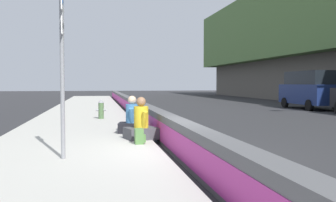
% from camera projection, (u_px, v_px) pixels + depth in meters
% --- Properties ---
extents(ground_plane, '(160.00, 160.00, 0.00)m').
position_uv_depth(ground_plane, '(181.00, 156.00, 9.15)').
color(ground_plane, '#2B2B2D').
rests_on(ground_plane, ground).
extents(sidewalk_strip, '(80.00, 4.40, 0.14)m').
position_uv_depth(sidewalk_strip, '(67.00, 157.00, 8.67)').
color(sidewalk_strip, '#B5B2A8').
rests_on(sidewalk_strip, ground_plane).
extents(jersey_barrier, '(76.00, 0.45, 0.85)m').
position_uv_depth(jersey_barrier, '(181.00, 138.00, 9.13)').
color(jersey_barrier, '#545456').
rests_on(jersey_barrier, ground_plane).
extents(route_sign_post, '(0.44, 0.09, 3.60)m').
position_uv_depth(route_sign_post, '(62.00, 61.00, 8.03)').
color(route_sign_post, gray).
rests_on(route_sign_post, sidewalk_strip).
extents(fire_hydrant, '(0.26, 0.46, 0.88)m').
position_uv_depth(fire_hydrant, '(101.00, 109.00, 17.21)').
color(fire_hydrant, '#47663D').
rests_on(fire_hydrant, sidewalk_strip).
extents(seated_person_foreground, '(0.94, 1.03, 1.21)m').
position_uv_depth(seated_person_foreground, '(141.00, 126.00, 10.99)').
color(seated_person_foreground, '#424247').
rests_on(seated_person_foreground, sidewalk_strip).
extents(seated_person_middle, '(0.87, 0.97, 1.20)m').
position_uv_depth(seated_person_middle, '(132.00, 121.00, 12.40)').
color(seated_person_middle, black).
rests_on(seated_person_middle, sidewalk_strip).
extents(backpack, '(0.32, 0.28, 0.40)m').
position_uv_depth(backpack, '(139.00, 136.00, 10.11)').
color(backpack, '#4C7A3D').
rests_on(backpack, sidewalk_strip).
extents(parked_car_fourth, '(5.13, 2.16, 2.56)m').
position_uv_depth(parked_car_fourth, '(310.00, 89.00, 25.68)').
color(parked_car_fourth, navy).
rests_on(parked_car_fourth, ground_plane).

